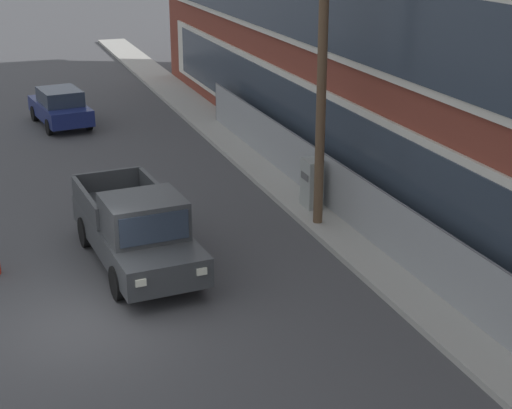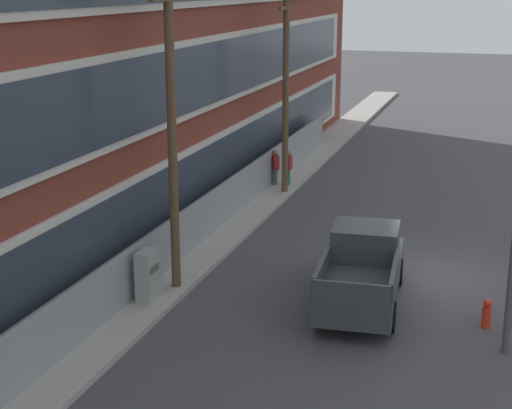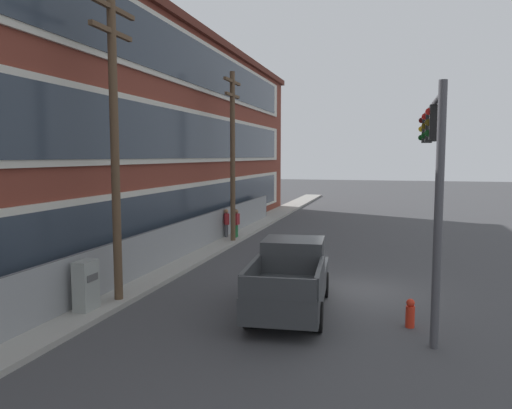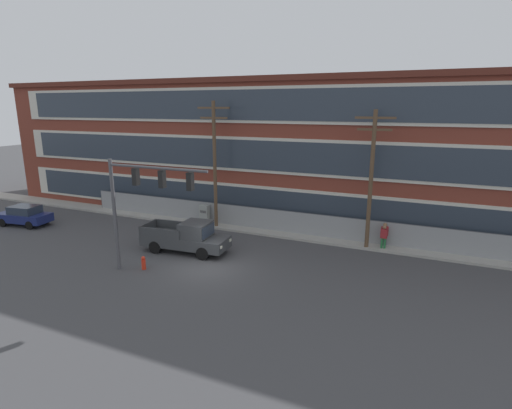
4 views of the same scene
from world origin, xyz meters
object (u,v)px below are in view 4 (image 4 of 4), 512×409
pedestrian_near_cabinet (384,234)px  fire_hydrant (144,263)px  traffic_signal_mast (141,193)px  electrical_cabinet (205,215)px  utility_pole_midblock (371,175)px  sedan_navy (24,215)px  utility_pole_near_corner (215,160)px  pickup_truck_dark_grey (187,238)px  pedestrian_by_fence (384,236)px

pedestrian_near_cabinet → fire_hydrant: (-12.07, -9.24, -0.59)m
traffic_signal_mast → electrical_cabinet: 10.40m
traffic_signal_mast → pedestrian_near_cabinet: (11.47, 9.75, -3.65)m
fire_hydrant → utility_pole_midblock: bearing=37.6°
electrical_cabinet → fire_hydrant: (1.36, -8.97, -0.42)m
sedan_navy → utility_pole_near_corner: (13.99, 5.44, 4.41)m
utility_pole_near_corner → sedan_navy: bearing=-158.8°
pickup_truck_dark_grey → sedan_navy: size_ratio=1.33×
sedan_navy → electrical_cabinet: (12.78, 5.76, 0.00)m
pickup_truck_dark_grey → pedestrian_near_cabinet: size_ratio=3.40×
utility_pole_near_corner → pedestrian_near_cabinet: 12.95m
utility_pole_midblock → electrical_cabinet: bearing=178.0°
pickup_truck_dark_grey → fire_hydrant: bearing=-102.0°
traffic_signal_mast → pedestrian_by_fence: traffic_signal_mast is taller
sedan_navy → electrical_cabinet: bearing=24.3°
traffic_signal_mast → pickup_truck_dark_grey: traffic_signal_mast is taller
sedan_navy → pedestrian_near_cabinet: 26.90m
traffic_signal_mast → utility_pole_midblock: size_ratio=0.71×
pickup_truck_dark_grey → traffic_signal_mast: bearing=-91.9°
utility_pole_near_corner → fire_hydrant: (0.15, -8.64, -4.82)m
traffic_signal_mast → utility_pole_midblock: bearing=40.8°
traffic_signal_mast → pickup_truck_dark_grey: bearing=88.1°
electrical_cabinet → fire_hydrant: size_ratio=2.04×
utility_pole_near_corner → pedestrian_by_fence: size_ratio=5.58×
utility_pole_near_corner → electrical_cabinet: (-1.21, 0.32, -4.41)m
traffic_signal_mast → utility_pole_near_corner: 9.19m
electrical_cabinet → traffic_signal_mast: bearing=-78.3°
pickup_truck_dark_grey → pedestrian_near_cabinet: (11.34, 5.85, 0.02)m
utility_pole_near_corner → pedestrian_by_fence: 12.95m
sedan_navy → fire_hydrant: (14.14, -3.20, -0.41)m
fire_hydrant → pedestrian_by_fence: bearing=35.7°
pickup_truck_dark_grey → electrical_cabinet: pickup_truck_dark_grey is taller
electrical_cabinet → pedestrian_by_fence: size_ratio=0.94×
electrical_cabinet → pedestrian_by_fence: pedestrian_by_fence is taller
pickup_truck_dark_grey → pedestrian_by_fence: 12.53m
sedan_navy → utility_pole_near_corner: size_ratio=0.46×
traffic_signal_mast → pedestrian_near_cabinet: size_ratio=3.73×
traffic_signal_mast → sedan_navy: size_ratio=1.46×
pickup_truck_dark_grey → sedan_navy: 14.87m
traffic_signal_mast → pedestrian_by_fence: (11.49, 9.18, -3.65)m
utility_pole_midblock → pedestrian_by_fence: 4.05m
utility_pole_midblock → pedestrian_by_fence: size_ratio=5.24×
pedestrian_near_cabinet → pedestrian_by_fence: (0.02, -0.57, 0.00)m
pedestrian_by_fence → traffic_signal_mast: bearing=-141.4°
traffic_signal_mast → utility_pole_midblock: (10.47, 9.04, 0.26)m
fire_hydrant → utility_pole_near_corner: bearing=91.0°
pedestrian_near_cabinet → utility_pole_near_corner: bearing=-177.2°
utility_pole_near_corner → pickup_truck_dark_grey: bearing=-80.5°
utility_pole_near_corner → fire_hydrant: utility_pole_near_corner is taller
utility_pole_near_corner → electrical_cabinet: bearing=165.0°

